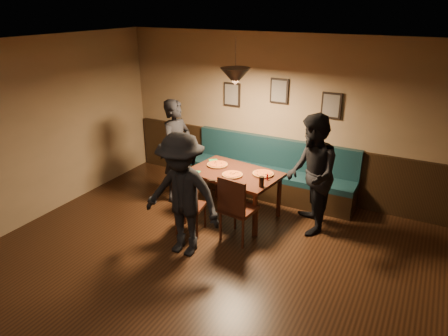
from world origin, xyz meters
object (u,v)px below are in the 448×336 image
at_px(dining_table, 234,194).
at_px(diner_front, 182,196).
at_px(chair_near_left, 190,205).
at_px(tabasco_bottle, 267,177).
at_px(soda_glass, 261,182).
at_px(diner_right, 311,175).
at_px(booth_bench, 270,170).
at_px(diner_left, 177,151).
at_px(chair_near_right, 239,208).

bearing_deg(dining_table, diner_front, -88.27).
distance_m(chair_near_left, tabasco_bottle, 1.24).
height_order(dining_table, tabasco_bottle, tabasco_bottle).
bearing_deg(chair_near_left, tabasco_bottle, 28.70).
height_order(dining_table, soda_glass, soda_glass).
relative_size(diner_right, soda_glass, 11.41).
bearing_deg(soda_glass, dining_table, 153.19).
height_order(booth_bench, soda_glass, booth_bench).
height_order(diner_left, diner_front, diner_left).
bearing_deg(booth_bench, diner_right, -40.15).
height_order(soda_glass, tabasco_bottle, soda_glass).
xyz_separation_m(dining_table, diner_right, (1.20, 0.12, 0.53)).
bearing_deg(chair_near_right, soda_glass, 64.71).
bearing_deg(dining_table, tabasco_bottle, 3.55).
xyz_separation_m(booth_bench, diner_left, (-1.37, -0.85, 0.39)).
bearing_deg(chair_near_right, diner_left, 162.19).
distance_m(diner_left, tabasco_bottle, 1.71).
relative_size(diner_right, diner_front, 1.04).
height_order(diner_front, soda_glass, diner_front).
height_order(diner_right, tabasco_bottle, diner_right).
xyz_separation_m(diner_left, diner_front, (0.99, -1.36, -0.02)).
relative_size(chair_near_right, diner_right, 0.56).
xyz_separation_m(dining_table, tabasco_bottle, (0.58, -0.04, 0.43)).
bearing_deg(diner_right, chair_near_left, -84.42).
relative_size(chair_near_right, diner_left, 0.57).
distance_m(diner_right, tabasco_bottle, 0.65).
bearing_deg(chair_near_left, diner_front, -77.82).
relative_size(chair_near_left, diner_left, 0.50).
bearing_deg(soda_glass, chair_near_right, -122.08).
bearing_deg(diner_right, chair_near_right, -72.44).
distance_m(diner_left, soda_glass, 1.76).
bearing_deg(soda_glass, chair_near_left, -152.58).
bearing_deg(tabasco_bottle, diner_front, -119.78).
bearing_deg(diner_left, soda_glass, -97.63).
relative_size(diner_left, soda_glass, 11.25).
xyz_separation_m(booth_bench, chair_near_right, (0.15, -1.55, 0.01)).
relative_size(dining_table, diner_left, 0.79).
height_order(chair_near_right, tabasco_bottle, chair_near_right).
height_order(chair_near_left, tabasco_bottle, chair_near_left).
xyz_separation_m(chair_near_left, soda_glass, (0.93, 0.48, 0.39)).
xyz_separation_m(diner_left, tabasco_bottle, (1.71, -0.12, -0.08)).
distance_m(dining_table, chair_near_right, 0.74).
xyz_separation_m(booth_bench, chair_near_left, (-0.58, -1.71, -0.06)).
xyz_separation_m(chair_near_left, chair_near_right, (0.73, 0.16, 0.06)).
distance_m(chair_near_right, diner_front, 0.92).
height_order(dining_table, diner_left, diner_left).
distance_m(chair_near_right, soda_glass, 0.50).
relative_size(diner_left, diner_front, 1.03).
relative_size(dining_table, diner_right, 0.77).
relative_size(soda_glass, tabasco_bottle, 1.35).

